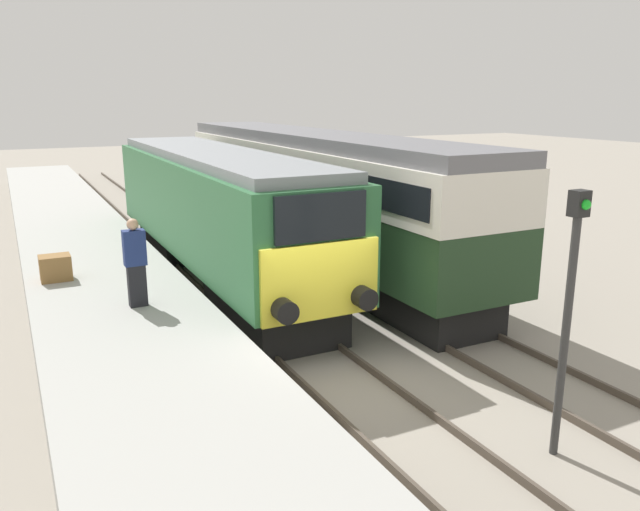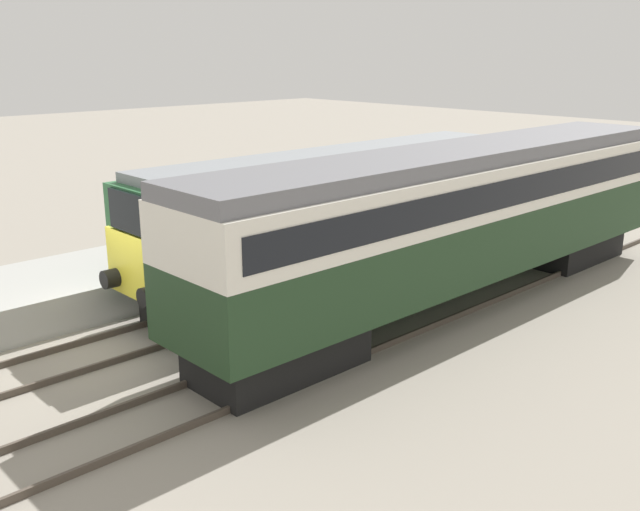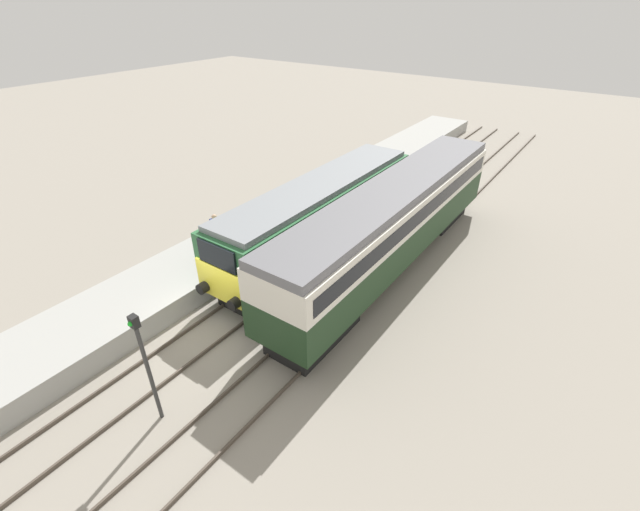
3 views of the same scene
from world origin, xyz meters
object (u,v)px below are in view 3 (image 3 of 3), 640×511
at_px(person_on_platform, 217,233).
at_px(signal_post, 146,361).
at_px(passenger_carriage, 393,219).
at_px(locomotive, 320,214).
at_px(luggage_crate, 240,215).

xyz_separation_m(person_on_platform, signal_post, (4.67, -6.91, 0.49)).
distance_m(passenger_carriage, signal_post, 11.76).
xyz_separation_m(passenger_carriage, signal_post, (-1.70, -11.63, -0.12)).
distance_m(locomotive, luggage_crate, 4.56).
relative_size(person_on_platform, signal_post, 0.47).
bearing_deg(passenger_carriage, locomotive, -166.15).
bearing_deg(passenger_carriage, luggage_crate, -165.94).
xyz_separation_m(locomotive, signal_post, (1.70, -10.80, 0.27)).
bearing_deg(person_on_platform, luggage_crate, 116.12).
relative_size(person_on_platform, luggage_crate, 2.64).
relative_size(locomotive, luggage_crate, 19.05).
height_order(locomotive, passenger_carriage, passenger_carriage).
relative_size(passenger_carriage, signal_post, 4.16).
bearing_deg(luggage_crate, signal_post, -58.07).
xyz_separation_m(locomotive, person_on_platform, (-2.97, -3.89, -0.22)).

